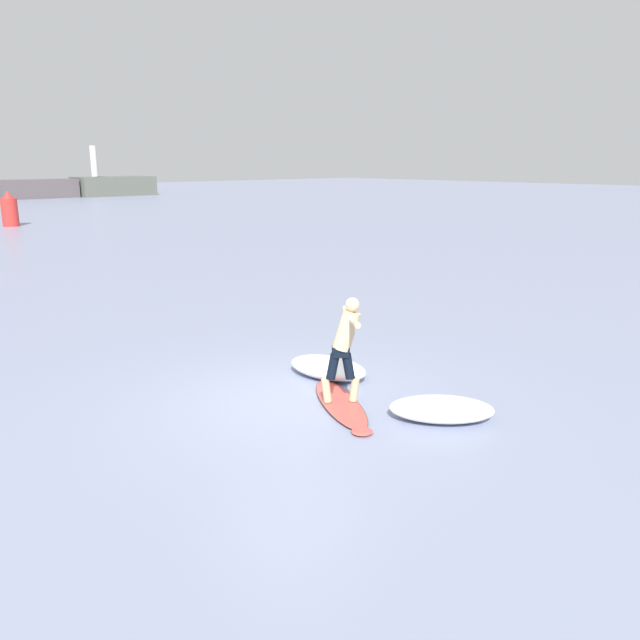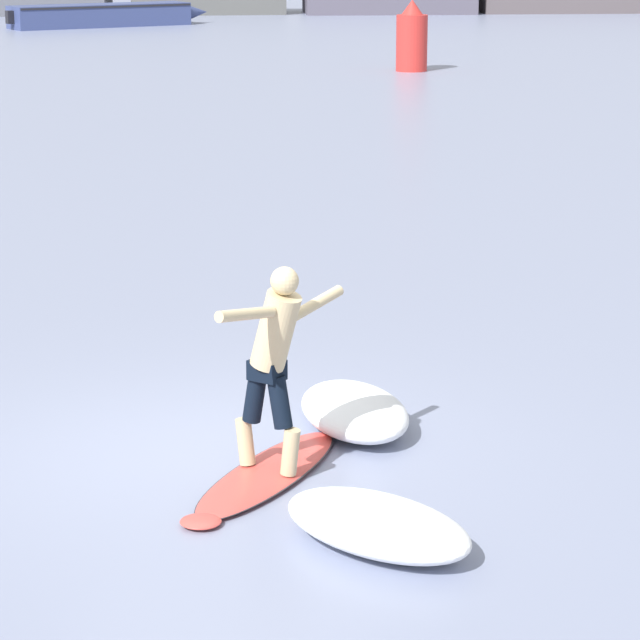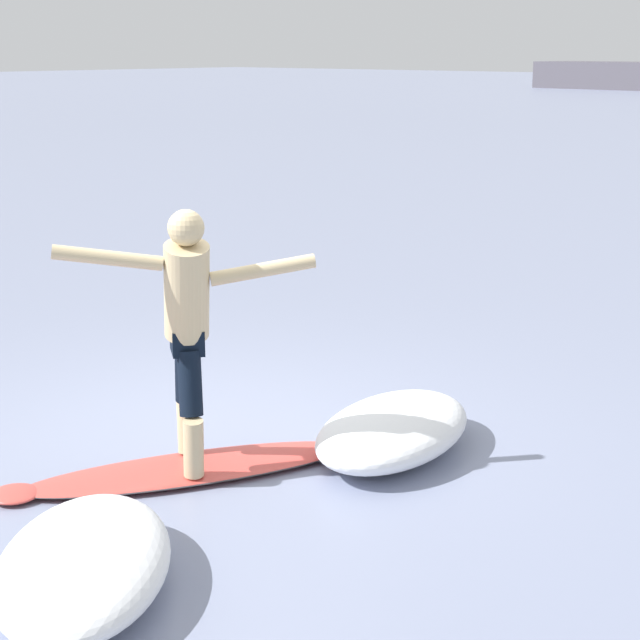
% 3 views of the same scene
% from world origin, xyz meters
% --- Properties ---
extents(ground_plane, '(200.00, 200.00, 0.00)m').
position_xyz_m(ground_plane, '(0.00, 0.00, 0.00)').
color(ground_plane, '#7D86A3').
extents(surfboard, '(1.54, 2.31, 0.20)m').
position_xyz_m(surfboard, '(0.46, -0.69, 0.03)').
color(surfboard, '#D44941').
rests_on(surfboard, ground).
extents(surfer, '(1.04, 1.32, 1.69)m').
position_xyz_m(surfer, '(0.53, -0.70, 1.06)').
color(surfer, '#C9B183').
rests_on(surfer, surfboard).
extents(fishing_boat_near_jetty, '(8.45, 5.23, 0.93)m').
position_xyz_m(fishing_boat_near_jetty, '(-5.14, 53.09, 0.50)').
color(fishing_boat_near_jetty, navy).
rests_on(fishing_boat_near_jetty, ground).
extents(channel_marker_buoy, '(0.93, 0.93, 2.08)m').
position_xyz_m(channel_marker_buoy, '(5.45, 33.00, 0.94)').
color(channel_marker_buoy, red).
rests_on(channel_marker_buoy, ground).
extents(wave_foam_at_tail, '(1.71, 1.74, 0.32)m').
position_xyz_m(wave_foam_at_tail, '(1.23, -2.08, 0.16)').
color(wave_foam_at_tail, white).
rests_on(wave_foam_at_tail, ground).
extents(wave_foam_at_nose, '(1.18, 1.69, 0.34)m').
position_xyz_m(wave_foam_at_nose, '(1.26, 0.49, 0.17)').
color(wave_foam_at_nose, white).
rests_on(wave_foam_at_nose, ground).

